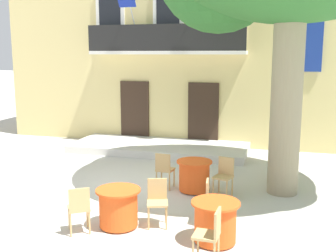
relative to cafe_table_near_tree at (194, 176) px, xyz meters
The scene contains 13 objects.
ground_plane 1.90m from the cafe_table_near_tree, behind, with size 120.00×120.00×0.00m, color beige.
building_facade 7.96m from the cafe_table_near_tree, 106.38° to the left, with size 13.00×5.09×7.50m.
entrance_step_platform 4.29m from the cafe_table_near_tree, 118.43° to the left, with size 5.98×2.36×0.25m, color silver.
cafe_table_near_tree is the anchor object (origin of this frame).
cafe_chair_near_tree_0 0.77m from the cafe_table_near_tree, ahead, with size 0.49×0.49×0.91m.
cafe_chair_near_tree_1 0.77m from the cafe_table_near_tree, behind, with size 0.43×0.43×0.91m.
cafe_table_middle 2.78m from the cafe_table_near_tree, 70.21° to the right, with size 0.86×0.86×0.76m.
cafe_chair_middle_0 2.03m from the cafe_table_near_tree, 67.90° to the right, with size 0.45×0.45×0.91m.
cafe_chair_middle_1 3.51m from the cafe_table_near_tree, 73.61° to the right, with size 0.41×0.41×0.91m.
cafe_table_front 2.63m from the cafe_table_near_tree, 111.48° to the right, with size 0.86×0.86×0.76m.
cafe_chair_front_0 3.31m from the cafe_table_near_tree, 117.84° to the right, with size 0.55×0.55×0.91m.
cafe_chair_front_1 2.17m from the cafe_table_near_tree, 97.22° to the right, with size 0.50×0.50×0.91m.
pedestrian_near_entrance 2.52m from the cafe_table_near_tree, 37.18° to the left, with size 0.53×0.40×1.61m.
Camera 1 is at (3.86, -9.36, 3.32)m, focal length 43.97 mm.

